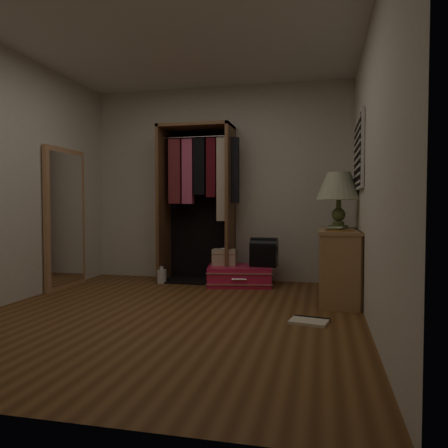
{
  "coord_description": "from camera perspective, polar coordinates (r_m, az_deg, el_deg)",
  "views": [
    {
      "loc": [
        1.37,
        -3.77,
        1.01
      ],
      "look_at": [
        0.3,
        0.95,
        0.8
      ],
      "focal_mm": 35.0,
      "sensor_mm": 36.0,
      "label": 1
    }
  ],
  "objects": [
    {
      "name": "ceramic_bowl",
      "position": [
        4.5,
        14.29,
        -0.64
      ],
      "size": [
        0.2,
        0.2,
        0.04
      ],
      "primitive_type": "imported",
      "rotation": [
        0.0,
        0.0,
        -0.21
      ],
      "color": "#A0C0A7",
      "rests_on": "console_bookshelf"
    },
    {
      "name": "floor_mirror",
      "position": [
        5.68,
        -20.01,
        0.72
      ],
      "size": [
        0.06,
        0.8,
        1.7
      ],
      "color": "tan",
      "rests_on": "ground"
    },
    {
      "name": "pink_suitcase",
      "position": [
        5.54,
        2.02,
        -6.75
      ],
      "size": [
        0.89,
        0.71,
        0.24
      ],
      "rotation": [
        0.0,
        0.0,
        0.18
      ],
      "color": "#D51A48",
      "rests_on": "ground"
    },
    {
      "name": "room_walls",
      "position": [
        4.06,
        -6.02,
        9.42
      ],
      "size": [
        3.52,
        4.02,
        2.6
      ],
      "color": "beige",
      "rests_on": "ground"
    },
    {
      "name": "white_jug",
      "position": [
        5.75,
        -8.15,
        -6.74
      ],
      "size": [
        0.15,
        0.15,
        0.22
      ],
      "rotation": [
        0.0,
        0.0,
        -0.3
      ],
      "color": "silver",
      "rests_on": "ground"
    },
    {
      "name": "open_wardrobe",
      "position": [
        5.77,
        -3.17,
        4.58
      ],
      "size": [
        1.04,
        0.5,
        2.05
      ],
      "color": "brown",
      "rests_on": "ground"
    },
    {
      "name": "train_case",
      "position": [
        5.57,
        0.07,
        -4.34
      ],
      "size": [
        0.32,
        0.23,
        0.22
      ],
      "rotation": [
        0.0,
        0.0,
        0.08
      ],
      "color": "tan",
      "rests_on": "pink_suitcase"
    },
    {
      "name": "black_bag",
      "position": [
        5.48,
        5.24,
        -3.6
      ],
      "size": [
        0.34,
        0.23,
        0.36
      ],
      "rotation": [
        0.0,
        0.0,
        -0.03
      ],
      "color": "black",
      "rests_on": "pink_suitcase"
    },
    {
      "name": "brass_tray",
      "position": [
        4.52,
        14.91,
        -0.79
      ],
      "size": [
        0.38,
        0.38,
        0.02
      ],
      "rotation": [
        0.0,
        0.0,
        -0.36
      ],
      "color": "#B48545",
      "rests_on": "console_bookshelf"
    },
    {
      "name": "table_lamp",
      "position": [
        5.0,
        14.77,
        4.63
      ],
      "size": [
        0.56,
        0.56,
        0.62
      ],
      "rotation": [
        0.0,
        0.0,
        -0.13
      ],
      "color": "#445529",
      "rests_on": "console_bookshelf"
    },
    {
      "name": "floor_book",
      "position": [
        3.91,
        11.12,
        -12.31
      ],
      "size": [
        0.36,
        0.31,
        0.03
      ],
      "rotation": [
        0.0,
        0.0,
        -0.21
      ],
      "color": "beige",
      "rests_on": "ground"
    },
    {
      "name": "ground",
      "position": [
        4.13,
        -7.13,
        -11.66
      ],
      "size": [
        4.0,
        4.0,
        0.0
      ],
      "primitive_type": "plane",
      "color": "brown",
      "rests_on": "ground"
    },
    {
      "name": "console_bookshelf",
      "position": [
        4.85,
        14.69,
        -4.92
      ],
      "size": [
        0.42,
        1.12,
        0.75
      ],
      "color": "#A87F51",
      "rests_on": "ground"
    }
  ]
}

